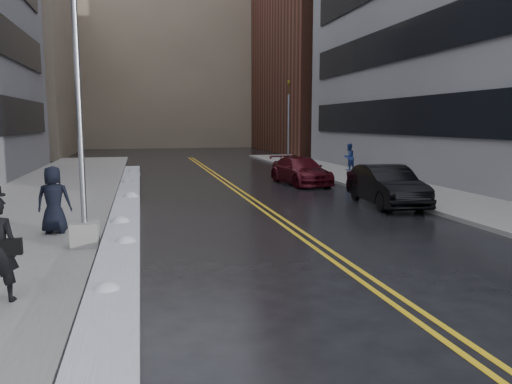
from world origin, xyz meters
TOP-DOWN VIEW (x-y plane):
  - ground at (0.00, 0.00)m, footprint 160.00×160.00m
  - sidewalk_west at (-5.75, 10.00)m, footprint 5.50×50.00m
  - sidewalk_east at (10.00, 10.00)m, footprint 4.00×50.00m
  - lane_line_left at (2.35, 10.00)m, footprint 0.12×50.00m
  - lane_line_right at (2.65, 10.00)m, footprint 0.12×50.00m
  - snow_ridge at (-2.45, 8.00)m, footprint 0.90×30.00m
  - building_east_far at (19.00, 42.00)m, footprint 14.00×20.00m
  - building_far at (2.00, 60.00)m, footprint 36.00×16.00m
  - lamppost at (-3.30, 2.00)m, footprint 0.65×0.65m
  - fire_hydrant at (9.00, 10.00)m, footprint 0.26×0.26m
  - traffic_signal at (8.50, 24.00)m, footprint 0.16×0.20m
  - pedestrian_c at (-4.26, 3.74)m, footprint 0.94×0.65m
  - pedestrian_east at (10.95, 18.80)m, footprint 1.02×0.93m
  - car_black at (7.25, 6.71)m, footprint 2.01×4.82m
  - car_maroon at (6.14, 13.88)m, footprint 2.46×5.00m

SIDE VIEW (x-z plane):
  - ground at x=0.00m, z-range 0.00..0.00m
  - lane_line_left at x=2.35m, z-range 0.00..0.01m
  - lane_line_right at x=2.65m, z-range 0.00..0.01m
  - sidewalk_west at x=-5.75m, z-range 0.00..0.15m
  - sidewalk_east at x=10.00m, z-range 0.00..0.15m
  - snow_ridge at x=-2.45m, z-range 0.00..0.34m
  - fire_hydrant at x=9.00m, z-range 0.18..0.91m
  - car_maroon at x=6.14m, z-range 0.00..1.40m
  - car_black at x=7.25m, z-range 0.00..1.55m
  - pedestrian_east at x=10.95m, z-range 0.15..1.85m
  - pedestrian_c at x=-4.26m, z-range 0.15..2.00m
  - lamppost at x=-3.30m, z-range -1.28..6.35m
  - traffic_signal at x=8.50m, z-range 0.40..6.40m
  - building_far at x=2.00m, z-range 0.00..22.00m
  - building_east_far at x=19.00m, z-range 0.00..28.00m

